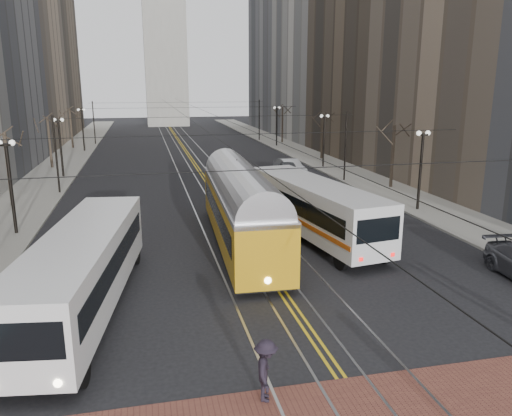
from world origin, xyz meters
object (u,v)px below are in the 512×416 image
streetcar (241,215)px  sedan_silver (290,167)px  transit_bus (84,273)px  rear_bus (314,210)px  cargo_van (335,204)px  pedestrian_d (266,370)px  sedan_grey (288,170)px

streetcar → sedan_silver: streetcar is taller
transit_bus → rear_bus: (12.43, 7.50, 0.05)m
streetcar → transit_bus: bearing=-135.8°
rear_bus → sedan_silver: size_ratio=2.58×
transit_bus → streetcar: bearing=49.8°
transit_bus → cargo_van: transit_bus is taller
rear_bus → cargo_van: (2.76, 3.53, -0.58)m
rear_bus → pedestrian_d: bearing=-122.8°
rear_bus → transit_bus: bearing=-157.8°
sedan_grey → sedan_silver: size_ratio=0.94×
sedan_grey → pedestrian_d: 35.83m
sedan_grey → sedan_silver: (0.60, 1.47, 0.02)m
transit_bus → sedan_grey: transit_bus is taller
cargo_van → transit_bus: bearing=-147.8°
streetcar → rear_bus: size_ratio=1.17×
streetcar → pedestrian_d: bearing=-95.7°
transit_bus → sedan_grey: 31.42m
cargo_van → sedan_silver: (1.92, 17.16, -0.29)m
transit_bus → sedan_silver: (17.11, 28.19, -0.82)m
transit_bus → pedestrian_d: bearing=-44.1°
streetcar → sedan_grey: size_ratio=3.20×
sedan_silver → pedestrian_d: 37.41m
transit_bus → cargo_van: bearing=44.1°
transit_bus → rear_bus: size_ratio=1.01×
cargo_van → pedestrian_d: (-9.40, -18.50, -0.16)m
rear_bus → pedestrian_d: (-6.64, -14.97, -0.74)m
rear_bus → cargo_van: rear_bus is taller
transit_bus → sedan_grey: (16.50, 26.73, -0.84)m
streetcar → sedan_grey: 21.53m
streetcar → cargo_van: streetcar is taller
streetcar → sedan_silver: 23.11m
rear_bus → pedestrian_d: 16.39m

